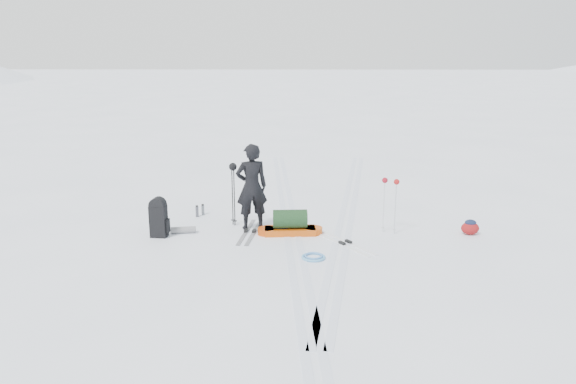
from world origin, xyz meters
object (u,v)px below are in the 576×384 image
expedition_rucksack (162,218)px  ski_poles_black (233,174)px  pulk_sled (290,225)px  skier (252,187)px

expedition_rucksack → ski_poles_black: size_ratio=0.64×
pulk_sled → expedition_rucksack: 2.80m
skier → ski_poles_black: bearing=-44.9°
skier → ski_poles_black: (-0.44, 0.25, 0.23)m
skier → ski_poles_black: skier is taller
skier → expedition_rucksack: 2.08m
expedition_rucksack → skier: bearing=23.8°
skier → ski_poles_black: 0.56m
expedition_rucksack → ski_poles_black: bearing=36.3°
ski_poles_black → expedition_rucksack: bearing=-150.0°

